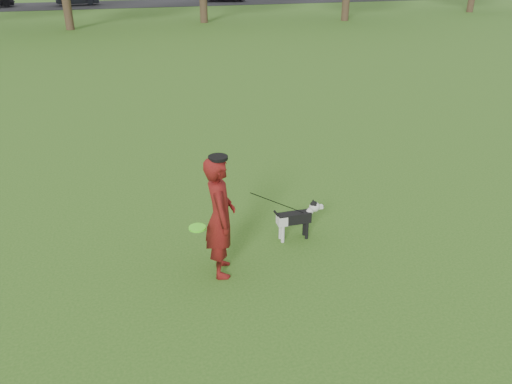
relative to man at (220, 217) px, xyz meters
name	(u,v)px	position (x,y,z in m)	size (l,w,h in m)	color
ground	(260,249)	(0.68, 0.41, -0.88)	(120.00, 120.00, 0.00)	#285116
road	(129,4)	(0.68, 40.41, -0.87)	(120.00, 7.00, 0.02)	black
man	(220,217)	(0.00, 0.00, 0.00)	(0.64, 0.42, 1.76)	#570C0D
dog	(298,216)	(1.35, 0.57, -0.49)	(0.84, 0.17, 0.64)	black
man_held_items	(279,204)	(0.94, 0.25, -0.05)	(1.93, 0.83, 1.35)	#52F91F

